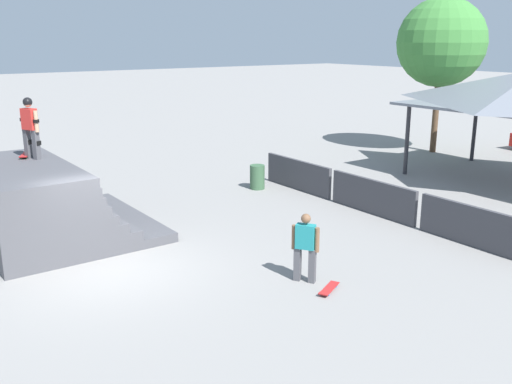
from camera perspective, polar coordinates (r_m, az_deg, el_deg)
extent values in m
plane|color=gray|center=(13.64, -14.04, -7.54)|extent=(160.00, 160.00, 0.00)
cube|color=#4C4C51|center=(16.42, -18.41, -3.50)|extent=(4.81, 4.29, 0.25)
cube|color=#4C4C51|center=(16.22, -20.11, -2.95)|extent=(4.81, 3.32, 0.25)
cube|color=#4C4C51|center=(16.11, -20.79, -2.21)|extent=(4.81, 2.96, 0.25)
cube|color=#4C4C51|center=(16.01, -21.28, -1.42)|extent=(4.81, 2.72, 0.25)
cube|color=#4C4C51|center=(15.93, -21.66, -0.61)|extent=(4.81, 2.55, 0.25)
cube|color=#4C4C51|center=(15.85, -21.96, 0.23)|extent=(4.81, 2.43, 0.25)
cube|color=#4C4C51|center=(15.79, -22.20, 1.09)|extent=(4.81, 2.35, 0.25)
cube|color=#4C4C51|center=(15.73, -22.37, 1.96)|extent=(4.81, 2.30, 0.25)
cylinder|color=silver|center=(15.99, -18.47, 2.85)|extent=(4.72, 0.07, 0.07)
cube|color=#4C4C51|center=(16.38, -21.13, 4.43)|extent=(0.20, 0.20, 0.79)
cube|color=black|center=(16.39, -21.06, 4.61)|extent=(0.22, 0.20, 0.12)
cube|color=#4C4C51|center=(16.65, -21.87, 4.52)|extent=(0.20, 0.20, 0.79)
cube|color=black|center=(16.66, -21.81, 4.70)|extent=(0.22, 0.20, 0.12)
cube|color=red|center=(16.41, -21.73, 6.80)|extent=(0.48, 0.37, 0.56)
cylinder|color=tan|center=(16.21, -21.13, 6.60)|extent=(0.14, 0.14, 0.56)
cylinder|color=black|center=(16.21, -21.13, 6.64)|extent=(0.21, 0.21, 0.08)
cylinder|color=tan|center=(16.63, -22.28, 6.68)|extent=(0.14, 0.14, 0.56)
cylinder|color=black|center=(16.63, -22.29, 6.72)|extent=(0.21, 0.21, 0.08)
sphere|color=tan|center=(16.36, -21.87, 8.26)|extent=(0.22, 0.22, 0.22)
sphere|color=black|center=(16.36, -21.88, 8.35)|extent=(0.24, 0.24, 0.24)
cylinder|color=green|center=(16.67, -21.96, 3.22)|extent=(0.06, 0.05, 0.05)
cylinder|color=green|center=(16.69, -22.44, 3.19)|extent=(0.06, 0.05, 0.05)
cylinder|color=green|center=(17.16, -21.69, 3.56)|extent=(0.06, 0.05, 0.05)
cylinder|color=green|center=(17.18, -22.15, 3.53)|extent=(0.06, 0.05, 0.05)
cube|color=#B22323|center=(16.92, -22.07, 3.49)|extent=(0.83, 0.51, 0.02)
cube|color=#B22323|center=(16.55, -22.29, 3.30)|extent=(0.17, 0.22, 0.02)
cube|color=#4C4C51|center=(12.59, 4.17, -7.17)|extent=(0.20, 0.20, 0.76)
cube|color=#4C4C51|center=(12.51, 5.64, -7.37)|extent=(0.20, 0.20, 0.76)
cube|color=teal|center=(12.31, 4.97, -4.46)|extent=(0.46, 0.40, 0.54)
cylinder|color=brown|center=(12.40, 3.82, -4.51)|extent=(0.14, 0.14, 0.54)
cylinder|color=brown|center=(12.26, 6.13, -4.79)|extent=(0.14, 0.14, 0.54)
sphere|color=brown|center=(12.18, 5.01, -2.66)|extent=(0.21, 0.21, 0.21)
cylinder|color=blue|center=(12.06, 7.25, -10.15)|extent=(0.05, 0.06, 0.05)
cylinder|color=blue|center=(12.10, 6.62, -10.03)|extent=(0.05, 0.06, 0.05)
cylinder|color=blue|center=(12.47, 8.01, -9.31)|extent=(0.05, 0.06, 0.05)
cylinder|color=blue|center=(12.51, 7.40, -9.20)|extent=(0.05, 0.06, 0.05)
cube|color=#B22323|center=(12.27, 7.33, -9.52)|extent=(0.52, 0.77, 0.02)
cube|color=#B22323|center=(11.96, 6.74, -10.07)|extent=(0.22, 0.17, 0.02)
cube|color=#3D3D42|center=(20.00, 4.21, 1.72)|extent=(3.30, 0.12, 1.05)
cube|color=#3D3D42|center=(17.54, 11.55, -0.48)|extent=(3.30, 0.12, 1.05)
cube|color=#3D3D42|center=(15.49, 21.06, -3.30)|extent=(3.30, 0.12, 1.05)
cylinder|color=#2D2D33|center=(22.86, 14.87, 5.03)|extent=(0.16, 0.16, 2.69)
cylinder|color=#2D2D33|center=(26.34, 21.01, 5.82)|extent=(0.16, 0.16, 2.69)
cylinder|color=brown|center=(27.77, 17.52, 7.45)|extent=(0.28, 0.28, 3.55)
sphere|color=#3D7F38|center=(27.56, 18.06, 14.04)|extent=(3.95, 3.95, 3.95)
cylinder|color=#385B3D|center=(20.07, 0.13, 1.51)|extent=(0.52, 0.52, 0.85)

